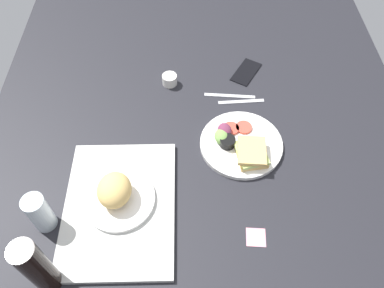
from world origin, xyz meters
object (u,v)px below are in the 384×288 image
at_px(fork, 241,101).
at_px(cell_phone, 246,72).
at_px(bread_plate_near, 116,194).
at_px(soda_bottle, 37,268).
at_px(espresso_cup, 170,80).
at_px(knife, 230,96).
at_px(drinking_glass, 40,213).
at_px(sticky_note, 256,237).
at_px(serving_tray, 120,207).
at_px(plate_with_salad, 240,144).

relative_size(fork, cell_phone, 1.18).
relative_size(bread_plate_near, soda_bottle, 0.93).
xyz_separation_m(fork, cell_phone, (0.16, -0.03, 0.00)).
height_order(espresso_cup, knife, espresso_cup).
height_order(bread_plate_near, soda_bottle, soda_bottle).
height_order(soda_bottle, espresso_cup, soda_bottle).
bearing_deg(drinking_glass, sticky_note, -95.29).
xyz_separation_m(serving_tray, knife, (0.46, -0.37, -0.01)).
distance_m(plate_with_salad, cell_phone, 0.37).
xyz_separation_m(soda_bottle, fork, (0.64, -0.57, -0.11)).
bearing_deg(plate_with_salad, bread_plate_near, 117.13).
distance_m(bread_plate_near, cell_phone, 0.72).
height_order(soda_bottle, sticky_note, soda_bottle).
xyz_separation_m(espresso_cup, sticky_note, (-0.63, -0.26, -0.02)).
bearing_deg(knife, fork, 148.68).
relative_size(bread_plate_near, espresso_cup, 3.84).
bearing_deg(espresso_cup, sticky_note, -157.77).
xyz_separation_m(serving_tray, sticky_note, (-0.10, -0.40, -0.01)).
distance_m(serving_tray, sticky_note, 0.41).
relative_size(plate_with_salad, cell_phone, 1.93).
height_order(bread_plate_near, sticky_note, bread_plate_near).
bearing_deg(serving_tray, bread_plate_near, 13.89).
height_order(serving_tray, cell_phone, serving_tray).
relative_size(drinking_glass, espresso_cup, 2.43).
bearing_deg(fork, knife, -39.94).
distance_m(espresso_cup, cell_phone, 0.31).
bearing_deg(serving_tray, plate_with_salad, -60.31).
relative_size(espresso_cup, cell_phone, 0.39).
relative_size(bread_plate_near, knife, 1.13).
bearing_deg(knife, soda_bottle, 57.12).
distance_m(knife, sticky_note, 0.56).
height_order(bread_plate_near, cell_phone, bread_plate_near).
bearing_deg(drinking_glass, plate_with_salad, -66.02).
xyz_separation_m(plate_with_salad, drinking_glass, (-0.26, 0.60, 0.05)).
distance_m(espresso_cup, fork, 0.28).
xyz_separation_m(drinking_glass, soda_bottle, (-0.17, -0.05, 0.05)).
relative_size(espresso_cup, fork, 0.33).
xyz_separation_m(espresso_cup, cell_phone, (0.06, -0.30, -0.02)).
distance_m(bread_plate_near, plate_with_salad, 0.44).
bearing_deg(fork, cell_phone, -105.57).
xyz_separation_m(plate_with_salad, espresso_cup, (0.31, 0.24, 0.00)).
height_order(serving_tray, drinking_glass, drinking_glass).
height_order(soda_bottle, knife, soda_bottle).
bearing_deg(knife, plate_with_salad, 99.38).
height_order(plate_with_salad, drinking_glass, drinking_glass).
distance_m(serving_tray, soda_bottle, 0.29).
bearing_deg(espresso_cup, drinking_glass, 148.26).
distance_m(plate_with_salad, knife, 0.24).
bearing_deg(cell_phone, fork, -161.08).
relative_size(plate_with_salad, espresso_cup, 4.97).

